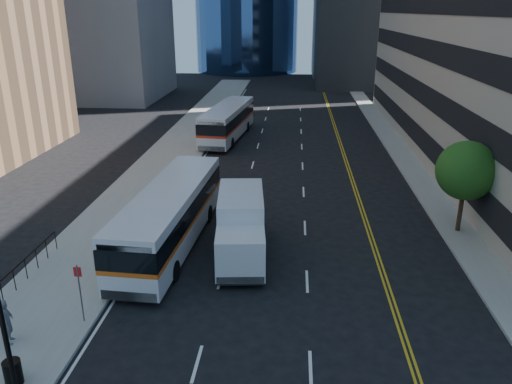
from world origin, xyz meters
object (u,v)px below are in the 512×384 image
Objects in this scene: lamp_post at (3,325)px; box_truck at (241,226)px; bus_rear at (228,121)px; bus_front at (171,215)px; pedestrian at (7,321)px; street_tree at (466,171)px; trash_can at (13,372)px.

lamp_post reaches higher than box_truck.
bus_rear is (2.40, 34.62, -1.02)m from lamp_post.
bus_front is 3.93m from box_truck.
lamp_post is at bearing -126.63° from box_truck.
bus_front reaches higher than pedestrian.
lamp_post reaches higher than bus_rear.
street_tree is 0.76× the size of box_truck.
lamp_post is 2.54× the size of pedestrian.
bus_front is at bearing -170.14° from street_tree.
bus_rear is (-0.03, 23.33, -0.01)m from bus_front.
street_tree is 15.92m from bus_front.
trash_can is (-2.68, -34.21, -1.12)m from bus_rear.
street_tree is 22.86m from pedestrian.
bus_front is (-15.57, -2.71, -1.93)m from street_tree.
lamp_post is 12.04m from box_truck.
bus_rear is at bearing 127.10° from street_tree.
street_tree is at bearing -80.51° from pedestrian.
street_tree is 25.93m from bus_rear.
bus_front is 11.27m from trash_can.
box_truck is 11.02m from pedestrian.
bus_rear is at bearing 93.67° from bus_front.
bus_front is at bearing 77.88° from lamp_post.
trash_can is at bearing 124.58° from lamp_post.
trash_can is at bearing -100.38° from bus_front.
street_tree is at bearing 37.87° from lamp_post.
box_truck is at bearing -11.70° from bus_front.
trash_can is at bearing -143.38° from street_tree.
street_tree is at bearing -46.43° from bus_rear.
trash_can is 2.50m from pedestrian.
street_tree is at bearing 36.62° from trash_can.
street_tree reaches higher than trash_can.
trash_can is at bearing -88.02° from bus_rear.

